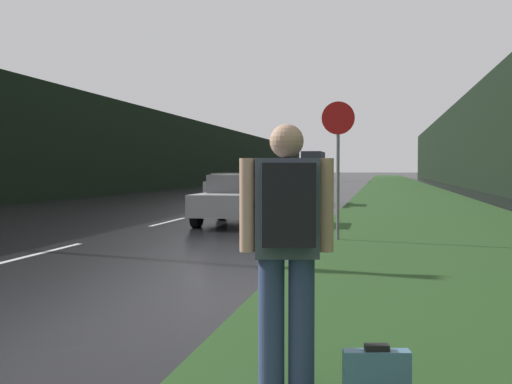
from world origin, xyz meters
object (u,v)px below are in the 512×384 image
delivery_truck (314,166)px  hitchhiker_with_backpack (287,240)px  car_passing_far (292,187)px  suitcase (377,374)px  car_passing_near (243,199)px  stop_sign (338,155)px  car_oncoming (230,184)px

delivery_truck → hitchhiker_with_backpack: bearing=-84.2°
hitchhiker_with_backpack → car_passing_far: 23.13m
suitcase → hitchhiker_with_backpack: bearing=171.7°
car_passing_near → delivery_truck: delivery_truck is taller
delivery_truck → suitcase: bearing=-83.8°
suitcase → car_passing_far: 23.19m
hitchhiker_with_backpack → car_passing_far: bearing=86.5°
hitchhiker_with_backpack → delivery_truck: (-7.63, 75.27, 0.88)m
stop_sign → car_oncoming: (-7.33, 20.81, -1.13)m
hitchhiker_with_backpack → car_passing_near: (-3.13, 13.00, -0.34)m
stop_sign → car_oncoming: bearing=109.4°
suitcase → delivery_truck: delivery_truck is taller
suitcase → car_passing_near: 13.51m
hitchhiker_with_backpack → car_oncoming: 31.16m
car_passing_far → car_oncoming: (-4.50, 7.30, -0.08)m
car_oncoming → delivery_truck: size_ratio=0.54×
stop_sign → car_passing_far: bearing=101.9°
stop_sign → delivery_truck: bearing=96.4°
stop_sign → car_passing_far: size_ratio=0.72×
car_passing_far → hitchhiker_with_backpack: bearing=97.8°
car_passing_near → car_oncoming: (-4.50, 17.21, -0.02)m
hitchhiker_with_backpack → car_passing_near: size_ratio=0.43×
car_oncoming → car_passing_near: bearing=-75.4°
hitchhiker_with_backpack → car_oncoming: bearing=92.9°
stop_sign → hitchhiker_with_backpack: size_ratio=1.62×
suitcase → delivery_truck: 75.71m
stop_sign → delivery_truck: delivery_truck is taller
hitchhiker_with_backpack → stop_sign: bearing=80.5°
car_passing_near → suitcase: bearing=106.0°
suitcase → delivery_truck: size_ratio=0.05×
hitchhiker_with_backpack → car_passing_near: hitchhiker_with_backpack is taller
stop_sign → delivery_truck: size_ratio=0.33×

